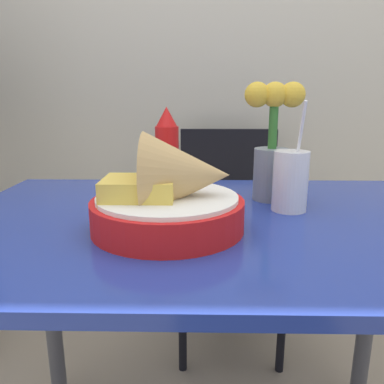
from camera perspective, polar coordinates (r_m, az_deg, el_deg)
wall_window at (r=1.74m, az=2.33°, el=24.46°), size 7.00×0.06×2.60m
dining_table at (r=0.83m, az=3.21°, el=-11.26°), size 1.12×0.73×0.75m
chair_far_window at (r=1.55m, az=5.60°, el=-3.73°), size 0.40×0.40×0.86m
food_basket at (r=0.70m, az=-2.84°, el=-0.67°), size 0.29×0.29×0.19m
ketchup_bottle at (r=0.92m, az=-3.81°, el=5.64°), size 0.06×0.06×0.22m
drink_cup at (r=0.85m, az=14.73°, el=1.37°), size 0.08×0.08×0.24m
flower_vase at (r=0.92m, az=12.14°, el=7.40°), size 0.14×0.08×0.28m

